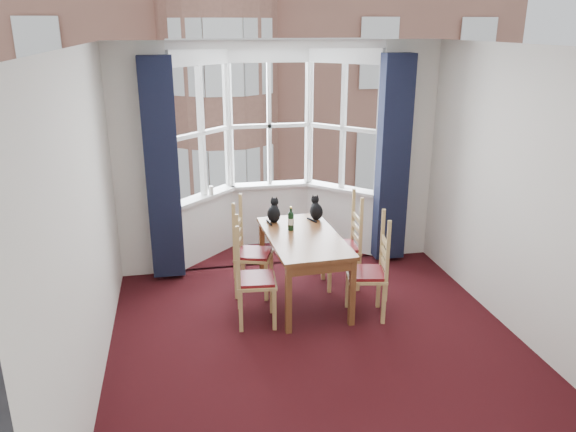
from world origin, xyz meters
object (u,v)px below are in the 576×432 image
object	(u,v)px
chair_left_near	(247,281)
chair_right_near	(375,275)
chair_left_far	(246,254)
chair_right_far	(349,248)
wine_bottle	(291,220)
candle_tall	(211,190)
dining_table	(303,244)
cat_right	(316,210)
cat_left	(274,212)

from	to	relation	value
chair_left_near	chair_right_near	xyz separation A→B (m)	(1.34, -0.11, 0.00)
chair_left_far	chair_left_near	bearing A→B (deg)	-96.12
chair_right_far	wine_bottle	bearing A→B (deg)	-173.90
chair_left_near	candle_tall	distance (m)	1.91
chair_right_near	wine_bottle	bearing A→B (deg)	137.08
dining_table	chair_right_far	size ratio (longest dim) A/B	1.60
cat_right	wine_bottle	xyz separation A→B (m)	(-0.37, -0.31, 0.01)
dining_table	chair_left_far	distance (m)	0.71
chair_left_near	wine_bottle	world-z (taller)	wine_bottle
cat_left	candle_tall	xyz separation A→B (m)	(-0.66, 0.93, 0.04)
chair_left_near	candle_tall	bearing A→B (deg)	97.00
wine_bottle	candle_tall	world-z (taller)	wine_bottle
cat_left	wine_bottle	xyz separation A→B (m)	(0.14, -0.32, 0.01)
chair_left_far	candle_tall	bearing A→B (deg)	104.88
chair_right_near	cat_left	bearing A→B (deg)	131.28
chair_left_near	candle_tall	size ratio (longest dim) A/B	7.84
dining_table	candle_tall	xyz separation A→B (m)	(-0.90, 1.44, 0.25)
chair_right_far	chair_left_far	bearing A→B (deg)	178.52
dining_table	chair_left_far	bearing A→B (deg)	152.76
chair_left_near	chair_right_near	size ratio (longest dim) A/B	1.00
chair_left_near	wine_bottle	xyz separation A→B (m)	(0.58, 0.60, 0.42)
dining_table	chair_left_near	distance (m)	0.81
chair_right_far	wine_bottle	size ratio (longest dim) A/B	3.36
chair_left_near	chair_left_far	distance (m)	0.71
chair_right_far	cat_right	bearing A→B (deg)	146.02
candle_tall	cat_right	bearing A→B (deg)	-38.61
dining_table	cat_right	xyz separation A→B (m)	(0.27, 0.51, 0.21)
dining_table	candle_tall	distance (m)	1.72
chair_right_near	candle_tall	size ratio (longest dim) A/B	7.84
chair_left_far	wine_bottle	bearing A→B (deg)	-12.09
wine_bottle	chair_left_near	bearing A→B (deg)	-133.96
dining_table	wine_bottle	size ratio (longest dim) A/B	5.39
chair_right_near	cat_left	size ratio (longest dim) A/B	3.11
chair_left_far	wine_bottle	distance (m)	0.66
cat_right	candle_tall	size ratio (longest dim) A/B	2.51
chair_left_far	chair_right_far	distance (m)	1.21
wine_bottle	cat_right	bearing A→B (deg)	39.91
chair_left_far	cat_right	bearing A→B (deg)	12.96
chair_left_near	cat_left	world-z (taller)	cat_left
dining_table	chair_left_near	world-z (taller)	chair_left_near
cat_right	candle_tall	distance (m)	1.50
dining_table	candle_tall	bearing A→B (deg)	122.01
chair_left_near	dining_table	bearing A→B (deg)	30.34
chair_right_near	chair_right_far	distance (m)	0.78
chair_right_far	cat_left	world-z (taller)	cat_left
cat_left	chair_right_near	bearing A→B (deg)	-48.72
chair_left_far	cat_right	distance (m)	0.98
cat_right	chair_left_near	bearing A→B (deg)	-136.20
chair_left_far	chair_right_near	world-z (taller)	same
cat_right	candle_tall	xyz separation A→B (m)	(-1.17, 0.93, 0.04)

